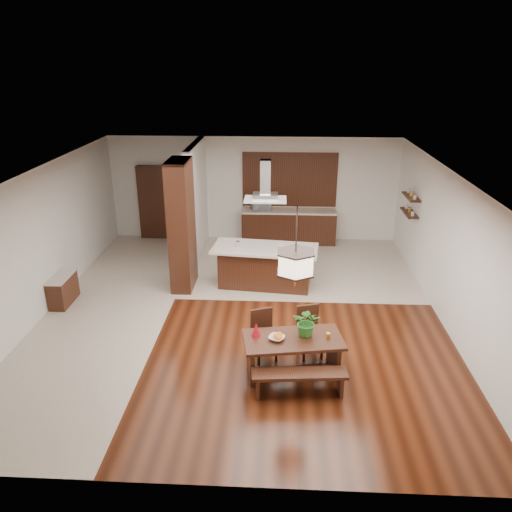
# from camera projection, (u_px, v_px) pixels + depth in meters

# --- Properties ---
(room_shell) EXTENTS (9.00, 9.04, 2.92)m
(room_shell) POSITION_uv_depth(u_px,v_px,m) (240.00, 216.00, 9.54)
(room_shell) COLOR black
(room_shell) RESTS_ON ground
(tile_hallway) EXTENTS (2.50, 9.00, 0.01)m
(tile_hallway) POSITION_uv_depth(u_px,v_px,m) (111.00, 308.00, 10.44)
(tile_hallway) COLOR beige
(tile_hallway) RESTS_ON ground
(tile_kitchen) EXTENTS (5.50, 4.00, 0.01)m
(tile_kitchen) POSITION_uv_depth(u_px,v_px,m) (299.00, 266.00, 12.56)
(tile_kitchen) COLOR beige
(tile_kitchen) RESTS_ON ground
(soffit_band) EXTENTS (8.00, 9.00, 0.02)m
(soffit_band) POSITION_uv_depth(u_px,v_px,m) (240.00, 174.00, 9.23)
(soffit_band) COLOR #361E0D
(soffit_band) RESTS_ON room_shell
(partition_pier) EXTENTS (0.45, 1.00, 2.90)m
(partition_pier) POSITION_uv_depth(u_px,v_px,m) (182.00, 226.00, 10.94)
(partition_pier) COLOR black
(partition_pier) RESTS_ON ground
(partition_stub) EXTENTS (0.18, 2.40, 2.90)m
(partition_stub) POSITION_uv_depth(u_px,v_px,m) (197.00, 200.00, 12.89)
(partition_stub) COLOR silver
(partition_stub) RESTS_ON ground
(hallway_console) EXTENTS (0.37, 0.88, 0.63)m
(hallway_console) POSITION_uv_depth(u_px,v_px,m) (63.00, 290.00, 10.56)
(hallway_console) COLOR black
(hallway_console) RESTS_ON ground
(hallway_doorway) EXTENTS (1.10, 0.20, 2.10)m
(hallway_doorway) POSITION_uv_depth(u_px,v_px,m) (158.00, 203.00, 14.12)
(hallway_doorway) COLOR black
(hallway_doorway) RESTS_ON ground
(rear_counter) EXTENTS (2.60, 0.62, 0.95)m
(rear_counter) POSITION_uv_depth(u_px,v_px,m) (289.00, 226.00, 13.97)
(rear_counter) COLOR black
(rear_counter) RESTS_ON ground
(kitchen_window) EXTENTS (2.60, 0.08, 1.50)m
(kitchen_window) POSITION_uv_depth(u_px,v_px,m) (290.00, 179.00, 13.74)
(kitchen_window) COLOR #A55E31
(kitchen_window) RESTS_ON room_shell
(shelf_lower) EXTENTS (0.26, 0.90, 0.04)m
(shelf_lower) POSITION_uv_depth(u_px,v_px,m) (409.00, 213.00, 12.01)
(shelf_lower) COLOR black
(shelf_lower) RESTS_ON room_shell
(shelf_upper) EXTENTS (0.26, 0.90, 0.04)m
(shelf_upper) POSITION_uv_depth(u_px,v_px,m) (411.00, 197.00, 11.86)
(shelf_upper) COLOR black
(shelf_upper) RESTS_ON room_shell
(dining_table) EXTENTS (1.71, 1.05, 0.67)m
(dining_table) POSITION_uv_depth(u_px,v_px,m) (293.00, 348.00, 8.14)
(dining_table) COLOR black
(dining_table) RESTS_ON ground
(dining_bench) EXTENTS (1.50, 0.45, 0.41)m
(dining_bench) POSITION_uv_depth(u_px,v_px,m) (299.00, 383.00, 7.71)
(dining_bench) COLOR black
(dining_bench) RESTS_ON ground
(dining_chair_left) EXTENTS (0.50, 0.50, 0.88)m
(dining_chair_left) POSITION_uv_depth(u_px,v_px,m) (265.00, 336.00, 8.57)
(dining_chair_left) COLOR black
(dining_chair_left) RESTS_ON ground
(dining_chair_right) EXTENTS (0.50, 0.50, 0.91)m
(dining_chair_right) POSITION_uv_depth(u_px,v_px,m) (310.00, 333.00, 8.65)
(dining_chair_right) COLOR black
(dining_chair_right) RESTS_ON ground
(pendant_lantern) EXTENTS (0.64, 0.64, 1.31)m
(pendant_lantern) POSITION_uv_depth(u_px,v_px,m) (296.00, 247.00, 7.48)
(pendant_lantern) COLOR #FCE4C1
(pendant_lantern) RESTS_ON room_shell
(foliage_plant) EXTENTS (0.51, 0.47, 0.49)m
(foliage_plant) POSITION_uv_depth(u_px,v_px,m) (307.00, 322.00, 8.07)
(foliage_plant) COLOR #2C7527
(foliage_plant) RESTS_ON dining_table
(fruit_bowl) EXTENTS (0.33, 0.33, 0.06)m
(fruit_bowl) POSITION_uv_depth(u_px,v_px,m) (277.00, 338.00, 8.02)
(fruit_bowl) COLOR beige
(fruit_bowl) RESTS_ON dining_table
(napkin_cone) EXTENTS (0.20, 0.20, 0.24)m
(napkin_cone) POSITION_uv_depth(u_px,v_px,m) (256.00, 330.00, 8.09)
(napkin_cone) COLOR red
(napkin_cone) RESTS_ON dining_table
(gold_ornament) EXTENTS (0.08, 0.08, 0.09)m
(gold_ornament) POSITION_uv_depth(u_px,v_px,m) (328.00, 336.00, 8.06)
(gold_ornament) COLOR gold
(gold_ornament) RESTS_ON dining_table
(kitchen_island) EXTENTS (2.43, 1.27, 0.96)m
(kitchen_island) POSITION_uv_depth(u_px,v_px,m) (265.00, 266.00, 11.28)
(kitchen_island) COLOR black
(kitchen_island) RESTS_ON ground
(range_hood) EXTENTS (0.90, 0.55, 0.87)m
(range_hood) POSITION_uv_depth(u_px,v_px,m) (265.00, 180.00, 10.55)
(range_hood) COLOR silver
(range_hood) RESTS_ON room_shell
(island_cup) EXTENTS (0.16, 0.16, 0.10)m
(island_cup) POSITION_uv_depth(u_px,v_px,m) (282.00, 246.00, 10.99)
(island_cup) COLOR silver
(island_cup) RESTS_ON kitchen_island
(microwave) EXTENTS (0.58, 0.49, 0.27)m
(microwave) POSITION_uv_depth(u_px,v_px,m) (261.00, 205.00, 13.76)
(microwave) COLOR #ADB1B4
(microwave) RESTS_ON rear_counter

